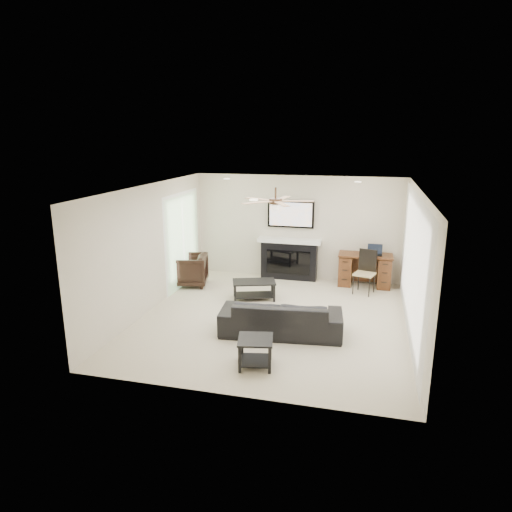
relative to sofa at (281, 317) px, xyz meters
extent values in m
plane|color=beige|center=(-0.27, 0.63, -0.31)|extent=(5.50, 5.50, 0.00)
cube|color=white|center=(-0.27, 0.63, 2.19)|extent=(5.00, 5.50, 0.04)
cube|color=beige|center=(-0.27, 3.38, 0.94)|extent=(5.00, 0.04, 2.50)
cube|color=beige|center=(-0.27, -2.12, 0.94)|extent=(5.00, 0.04, 2.50)
cube|color=beige|center=(-2.77, 0.63, 0.94)|extent=(0.04, 5.50, 2.50)
cube|color=beige|center=(2.23, 0.63, 0.94)|extent=(0.04, 5.50, 2.50)
cube|color=silver|center=(2.18, 0.73, 0.92)|extent=(0.04, 5.10, 2.40)
cube|color=#93BC89|center=(-2.74, 2.18, 0.74)|extent=(0.04, 1.80, 2.10)
cylinder|color=#382619|center=(-0.27, 0.73, 1.94)|extent=(1.40, 1.40, 0.30)
imported|color=black|center=(0.00, 0.00, 0.00)|extent=(2.21, 1.06, 0.62)
imported|color=black|center=(-2.60, 2.15, 0.05)|extent=(0.96, 0.95, 0.73)
cube|color=black|center=(-0.90, 1.60, -0.11)|extent=(1.01, 0.76, 0.40)
cube|color=black|center=(-0.15, -1.25, -0.09)|extent=(0.61, 0.61, 0.45)
cube|color=black|center=(-3.15, 1.10, -0.09)|extent=(0.55, 0.55, 0.45)
cube|color=black|center=(-0.43, 3.21, 0.64)|extent=(1.52, 0.34, 1.91)
cube|color=#36170D|center=(1.37, 3.09, 0.07)|extent=(1.22, 0.56, 0.76)
cube|color=black|center=(1.37, 2.54, 0.17)|extent=(0.53, 0.54, 0.97)
cube|color=black|center=(1.57, 3.07, 0.56)|extent=(0.33, 0.24, 0.23)
camera|label=1|loc=(1.39, -7.35, 3.09)|focal=32.00mm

